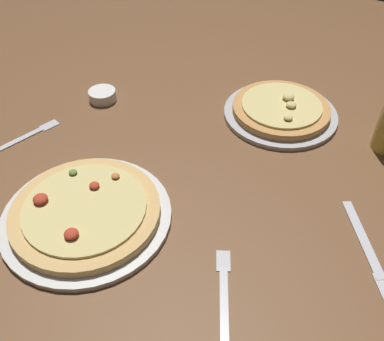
% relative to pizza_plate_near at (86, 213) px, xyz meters
% --- Properties ---
extents(ground_plane, '(2.40, 2.40, 0.03)m').
position_rel_pizza_plate_near_xyz_m(ground_plane, '(0.12, 0.20, -0.03)').
color(ground_plane, brown).
extents(pizza_plate_near, '(0.33, 0.33, 0.05)m').
position_rel_pizza_plate_near_xyz_m(pizza_plate_near, '(0.00, 0.00, 0.00)').
color(pizza_plate_near, silver).
rests_on(pizza_plate_near, ground_plane).
extents(pizza_plate_far, '(0.29, 0.29, 0.05)m').
position_rel_pizza_plate_near_xyz_m(pizza_plate_far, '(0.20, 0.51, -0.00)').
color(pizza_plate_far, '#B2B2B7').
rests_on(pizza_plate_far, ground_plane).
extents(ramekin_sauce, '(0.07, 0.07, 0.03)m').
position_rel_pizza_plate_near_xyz_m(ramekin_sauce, '(-0.24, 0.34, -0.00)').
color(ramekin_sauce, white).
rests_on(ramekin_sauce, ground_plane).
extents(fork_left, '(0.12, 0.21, 0.01)m').
position_rel_pizza_plate_near_xyz_m(fork_left, '(0.32, -0.03, -0.01)').
color(fork_left, silver).
rests_on(fork_left, ground_plane).
extents(knife_right, '(0.15, 0.20, 0.01)m').
position_rel_pizza_plate_near_xyz_m(knife_right, '(0.49, 0.20, -0.01)').
color(knife_right, silver).
rests_on(knife_right, ground_plane).
extents(fork_spare, '(0.07, 0.22, 0.01)m').
position_rel_pizza_plate_near_xyz_m(fork_spare, '(-0.30, 0.11, -0.01)').
color(fork_spare, silver).
rests_on(fork_spare, ground_plane).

